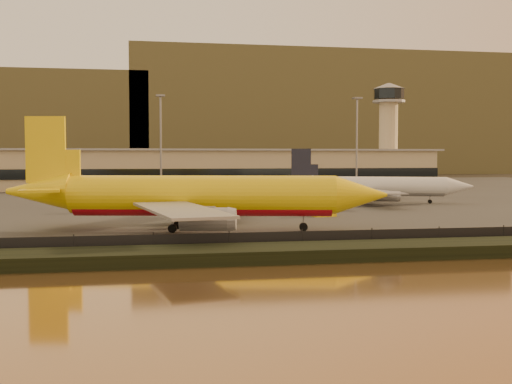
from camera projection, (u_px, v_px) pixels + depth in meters
ground at (261, 238)px, 82.19m from camera, size 900.00×900.00×0.00m
embankment at (293, 253)px, 65.46m from camera, size 320.00×7.00×1.40m
tarmac at (196, 194)px, 175.48m from camera, size 320.00×220.00×0.20m
perimeter_fence at (284, 242)px, 69.35m from camera, size 300.00×0.05×2.20m
terminal_building at (142, 170)px, 202.53m from camera, size 202.00×25.00×12.60m
control_tower at (388, 124)px, 222.20m from camera, size 11.20×11.20×35.50m
apron_light_masts at (264, 135)px, 157.66m from camera, size 152.20×12.20×25.40m
distant_hills at (130, 123)px, 410.61m from camera, size 470.00×160.00×70.00m
dhl_cargo_jet at (196, 197)px, 88.78m from camera, size 52.84×50.91×15.88m
white_narrowbody_jet at (375, 187)px, 141.52m from camera, size 40.53×38.42×12.00m
gse_vehicle_yellow at (324, 211)px, 109.64m from camera, size 4.27×2.65×1.78m
gse_vehicle_white at (89, 209)px, 116.18m from camera, size 4.04×2.56×1.68m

